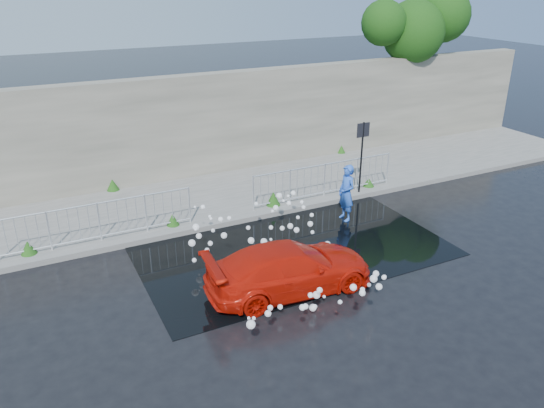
{
  "coord_description": "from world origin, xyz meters",
  "views": [
    {
      "loc": [
        -5.55,
        -10.07,
        6.71
      ],
      "look_at": [
        0.32,
        1.73,
        1.0
      ],
      "focal_mm": 35.0,
      "sensor_mm": 36.0,
      "label": 1
    }
  ],
  "objects": [
    {
      "name": "sign_post",
      "position": [
        4.2,
        3.1,
        1.72
      ],
      "size": [
        0.45,
        0.06,
        2.5
      ],
      "color": "black",
      "rests_on": "ground"
    },
    {
      "name": "person",
      "position": [
        2.79,
        1.8,
        0.85
      ],
      "size": [
        0.41,
        0.62,
        1.7
      ],
      "primitive_type": "imported",
      "rotation": [
        0.0,
        0.0,
        -1.56
      ],
      "color": "blue",
      "rests_on": "ground"
    },
    {
      "name": "pavement",
      "position": [
        0.0,
        5.0,
        0.07
      ],
      "size": [
        30.0,
        4.0,
        0.15
      ],
      "primitive_type": "cube",
      "color": "#62625E",
      "rests_on": "ground"
    },
    {
      "name": "puddle",
      "position": [
        0.5,
        1.0,
        0.01
      ],
      "size": [
        8.0,
        5.0,
        0.01
      ],
      "primitive_type": "cube",
      "color": "black",
      "rests_on": "ground"
    },
    {
      "name": "tree",
      "position": [
        9.75,
        7.42,
        4.82
      ],
      "size": [
        4.99,
        2.54,
        6.31
      ],
      "color": "#332114",
      "rests_on": "ground"
    },
    {
      "name": "curb",
      "position": [
        0.0,
        3.0,
        0.08
      ],
      "size": [
        30.0,
        0.25,
        0.16
      ],
      "primitive_type": "cube",
      "color": "#62625E",
      "rests_on": "ground"
    },
    {
      "name": "water_spray",
      "position": [
        -0.44,
        -0.01,
        0.67
      ],
      "size": [
        3.7,
        5.54,
        1.09
      ],
      "color": "white",
      "rests_on": "ground"
    },
    {
      "name": "retaining_wall",
      "position": [
        0.0,
        7.2,
        1.9
      ],
      "size": [
        30.0,
        0.6,
        3.5
      ],
      "primitive_type": "cube",
      "color": "#5D5A4E",
      "rests_on": "pavement"
    },
    {
      "name": "weeds",
      "position": [
        -0.31,
        4.48,
        0.33
      ],
      "size": [
        12.17,
        3.93,
        0.44
      ],
      "color": "#164813",
      "rests_on": "pavement"
    },
    {
      "name": "railing_right",
      "position": [
        3.0,
        3.35,
        0.74
      ],
      "size": [
        5.05,
        0.05,
        1.1
      ],
      "color": "silver",
      "rests_on": "pavement"
    },
    {
      "name": "railing_left",
      "position": [
        -4.0,
        3.35,
        0.74
      ],
      "size": [
        5.05,
        0.05,
        1.1
      ],
      "color": "silver",
      "rests_on": "pavement"
    },
    {
      "name": "ground",
      "position": [
        0.0,
        0.0,
        0.0
      ],
      "size": [
        90.0,
        90.0,
        0.0
      ],
      "primitive_type": "plane",
      "color": "black",
      "rests_on": "ground"
    },
    {
      "name": "red_car",
      "position": [
        -0.51,
        -0.85,
        0.57
      ],
      "size": [
        3.99,
        1.83,
        1.13
      ],
      "primitive_type": "imported",
      "rotation": [
        0.0,
        0.0,
        1.51
      ],
      "color": "red",
      "rests_on": "ground"
    }
  ]
}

